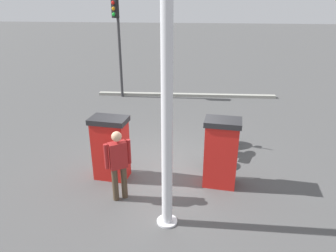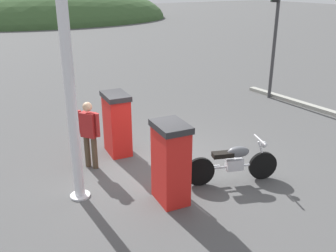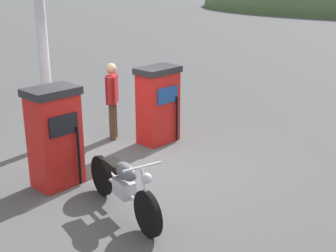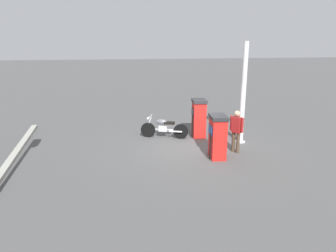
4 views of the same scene
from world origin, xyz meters
The scene contains 8 objects.
ground_plane centered at (0.00, 0.00, 0.00)m, with size 120.00×120.00×0.00m, color #4C4C4C.
fuel_pump_near centered at (-0.53, -1.29, 0.82)m, with size 0.67×0.85×1.62m.
fuel_pump_far centered at (-0.53, 1.29, 0.78)m, with size 0.66×0.90×1.54m.
motorcycle_near_pump centered at (0.99, -1.34, 0.45)m, with size 1.96×0.87×0.95m.
attendant_person centered at (-1.38, 0.86, 0.90)m, with size 0.40×0.52×1.58m.
roadside_traffic_light centered at (6.16, 2.90, 2.78)m, with size 0.40×0.30×4.10m.
canopy_support_pole centered at (-2.03, -0.25, 1.93)m, with size 0.40×0.40×4.01m.
distant_hill_secondary centered at (6.98, 35.72, 0.00)m, with size 25.68×16.25×7.46m.
Camera 2 is at (-3.85, -6.81, 4.06)m, focal length 40.31 mm.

